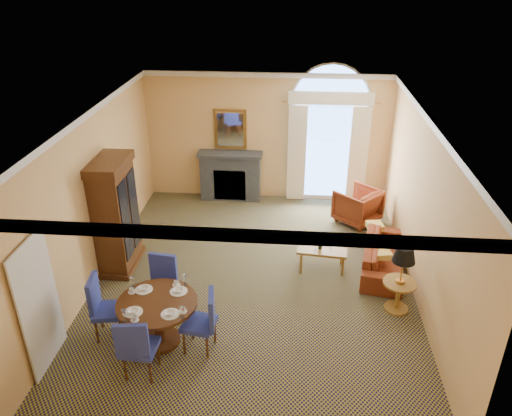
# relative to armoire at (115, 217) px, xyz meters

# --- Properties ---
(ground) EXTENTS (7.50, 7.50, 0.00)m
(ground) POSITION_rel_armoire_xyz_m (2.72, -0.30, -1.10)
(ground) COLOR #17133C
(ground) RESTS_ON ground
(room_envelope) EXTENTS (6.04, 7.52, 3.45)m
(room_envelope) POSITION_rel_armoire_xyz_m (2.69, 0.36, 1.41)
(room_envelope) COLOR #E9B66F
(room_envelope) RESTS_ON ground
(armoire) EXTENTS (0.65, 1.16, 2.28)m
(armoire) POSITION_rel_armoire_xyz_m (0.00, 0.00, 0.00)
(armoire) COLOR #3B1F0D
(armoire) RESTS_ON ground
(dining_table) EXTENTS (1.27, 1.27, 1.00)m
(dining_table) POSITION_rel_armoire_xyz_m (1.36, -2.16, -0.51)
(dining_table) COLOR #3B1F0D
(dining_table) RESTS_ON ground
(dining_chair_north) EXTENTS (0.61, 0.61, 1.09)m
(dining_chair_north) POSITION_rel_armoire_xyz_m (1.25, -1.36, -0.48)
(dining_chair_north) COLOR navy
(dining_chair_north) RESTS_ON ground
(dining_chair_south) EXTENTS (0.53, 0.54, 1.09)m
(dining_chair_south) POSITION_rel_armoire_xyz_m (1.25, -2.96, -0.48)
(dining_chair_south) COLOR navy
(dining_chair_south) RESTS_ON ground
(dining_chair_east) EXTENTS (0.57, 0.56, 1.09)m
(dining_chair_east) POSITION_rel_armoire_xyz_m (2.13, -2.27, -0.48)
(dining_chair_east) COLOR navy
(dining_chair_east) RESTS_ON ground
(dining_chair_west) EXTENTS (0.56, 0.56, 1.09)m
(dining_chair_west) POSITION_rel_armoire_xyz_m (0.41, -2.05, -0.48)
(dining_chair_west) COLOR navy
(dining_chair_west) RESTS_ON ground
(sofa) EXTENTS (1.14, 2.11, 0.58)m
(sofa) POSITION_rel_armoire_xyz_m (5.27, 0.29, -0.81)
(sofa) COLOR maroon
(sofa) RESTS_ON ground
(armchair) EXTENTS (1.25, 1.25, 0.82)m
(armchair) POSITION_rel_armoire_xyz_m (4.92, 2.25, -0.69)
(armchair) COLOR maroon
(armchair) RESTS_ON ground
(coffee_table) EXTENTS (1.02, 0.64, 0.85)m
(coffee_table) POSITION_rel_armoire_xyz_m (4.03, 0.17, -0.65)
(coffee_table) COLOR olive
(coffee_table) RESTS_ON ground
(side_table) EXTENTS (0.58, 0.58, 1.25)m
(side_table) POSITION_rel_armoire_xyz_m (5.32, -1.00, -0.28)
(side_table) COLOR olive
(side_table) RESTS_ON ground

